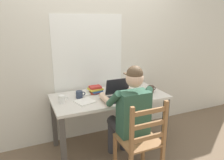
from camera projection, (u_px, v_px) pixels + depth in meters
The scene contains 13 objects.
ground_plane at pixel (109, 145), 3.01m from camera, with size 8.00×8.00×0.00m, color brown.
back_wall at pixel (97, 49), 3.03m from camera, with size 6.00×0.08×2.60m.
desk at pixel (109, 102), 2.82m from camera, with size 1.47×0.73×0.75m.
seated_person at pixel (129, 112), 2.45m from camera, with size 0.50×0.60×1.25m.
wooden_chair at pixel (141, 141), 2.26m from camera, with size 0.42×0.42×0.95m.
laptop at pixel (121, 93), 2.71m from camera, with size 0.33×0.29×0.23m.
computer_mouse at pixel (142, 94), 2.79m from camera, with size 0.06×0.10×0.03m, color #232328.
coffee_mug_white at pixel (62, 99), 2.53m from camera, with size 0.11×0.07×0.09m.
coffee_mug_dark at pixel (79, 94), 2.70m from camera, with size 0.12×0.09×0.09m.
coffee_mug_spare at pixel (151, 89), 2.89m from camera, with size 0.12×0.08×0.09m.
book_stack_main at pixel (96, 90), 2.87m from camera, with size 0.19×0.17×0.10m.
paper_pile_near_laptop at pixel (84, 93), 2.85m from camera, with size 0.18×0.20×0.02m, color white.
paper_pile_back_corner at pixel (85, 102), 2.57m from camera, with size 0.21×0.20×0.01m, color white.
Camera 1 is at (-1.02, -2.42, 1.73)m, focal length 34.28 mm.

